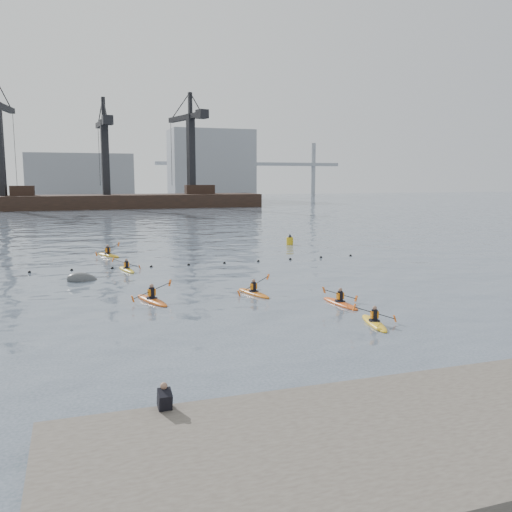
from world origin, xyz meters
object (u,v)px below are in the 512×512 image
object	(u,v)px
nav_buoy	(290,241)
kayaker_2	(152,300)
mooring_buoy	(83,280)
kayaker_3	(127,269)
kayaker_1	(374,322)
kayaker_4	(340,303)
kayaker_5	(108,255)
kayaker_0	(254,292)

from	to	relation	value
nav_buoy	kayaker_2	bearing A→B (deg)	-128.49
nav_buoy	mooring_buoy	bearing A→B (deg)	-146.37
kayaker_2	kayaker_3	distance (m)	11.22
kayaker_3	nav_buoy	bearing A→B (deg)	19.74
kayaker_1	nav_buoy	bearing A→B (deg)	87.43
kayaker_4	nav_buoy	distance (m)	27.43
kayaker_3	kayaker_2	bearing A→B (deg)	-99.83
kayaker_2	mooring_buoy	world-z (taller)	kayaker_2
kayaker_5	kayaker_0	bearing A→B (deg)	-96.54
kayaker_4	nav_buoy	size ratio (longest dim) A/B	2.61
kayaker_1	mooring_buoy	xyz separation A→B (m)	(-13.20, 16.40, -0.10)
kayaker_0	kayaker_4	world-z (taller)	kayaker_0
kayaker_1	nav_buoy	world-z (taller)	nav_buoy
kayaker_1	kayaker_3	size ratio (longest dim) A/B	1.01
kayaker_1	kayaker_5	bearing A→B (deg)	123.16
kayaker_1	kayaker_3	bearing A→B (deg)	129.09
kayaker_1	kayaker_4	distance (m)	4.26
kayaker_3	mooring_buoy	xyz separation A→B (m)	(-3.29, -3.18, -0.10)
kayaker_1	kayaker_4	size ratio (longest dim) A/B	0.97
kayaker_1	kayaker_5	xyz separation A→B (m)	(-10.76, 28.18, 0.01)
kayaker_2	kayaker_5	distance (m)	19.85
kayaker_2	kayaker_3	world-z (taller)	kayaker_2
kayaker_0	nav_buoy	size ratio (longest dim) A/B	2.58
kayaker_2	kayaker_0	bearing A→B (deg)	-17.33
kayaker_3	kayaker_4	distance (m)	18.45
kayaker_0	kayaker_4	xyz separation A→B (m)	(3.74, -4.13, 0.00)
kayaker_1	kayaker_3	world-z (taller)	kayaker_3
kayaker_3	kayaker_4	bearing A→B (deg)	-67.88
kayaker_4	mooring_buoy	world-z (taller)	kayaker_4
kayaker_5	nav_buoy	world-z (taller)	same
kayaker_4	kayaker_5	size ratio (longest dim) A/B	0.96
mooring_buoy	nav_buoy	size ratio (longest dim) A/B	1.64
kayaker_2	mooring_buoy	distance (m)	8.82
kayaker_0	mooring_buoy	distance (m)	12.68
kayaker_5	mooring_buoy	size ratio (longest dim) A/B	1.66
mooring_buoy	nav_buoy	bearing A→B (deg)	33.63
kayaker_5	kayaker_3	bearing A→B (deg)	-111.26
kayaker_5	mooring_buoy	xyz separation A→B (m)	(-2.44, -11.78, -0.11)
kayaker_4	kayaker_3	bearing A→B (deg)	-62.00
kayaker_5	mooring_buoy	distance (m)	12.03
kayaker_2	nav_buoy	world-z (taller)	nav_buoy
kayaker_3	kayaker_5	bearing A→B (deg)	84.06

